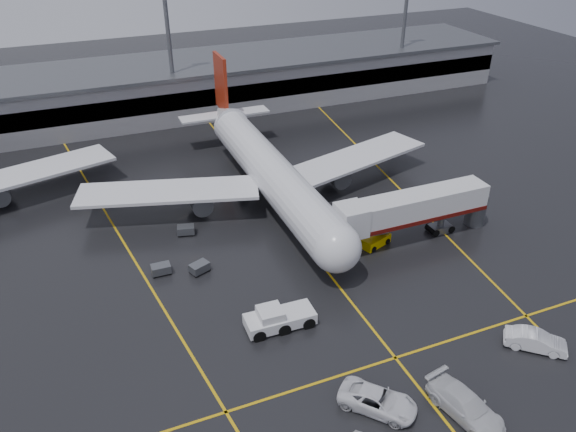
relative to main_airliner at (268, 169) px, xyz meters
name	(u,v)px	position (x,y,z in m)	size (l,w,h in m)	color
ground	(297,234)	(0.00, -9.70, -4.21)	(220.00, 220.00, 0.00)	black
apron_line_centre	(297,234)	(0.00, -9.70, -4.20)	(0.25, 90.00, 0.02)	gold
apron_line_stop	(395,358)	(0.00, -31.70, -4.20)	(60.00, 0.25, 0.02)	gold
apron_line_left	(114,226)	(-20.00, 0.30, -4.20)	(0.25, 70.00, 0.02)	gold
apron_line_right	(385,174)	(18.00, 0.30, -4.20)	(0.25, 70.00, 0.02)	gold
terminal	(195,84)	(0.00, 38.23, 0.11)	(122.00, 19.00, 8.60)	gray
light_mast_mid	(169,37)	(-5.00, 32.30, 10.27)	(3.00, 1.20, 25.45)	#595B60
light_mast_right	(405,16)	(40.00, 32.30, 10.27)	(3.00, 1.20, 25.45)	#595B60
main_airliner	(268,169)	(0.00, 0.00, 0.00)	(48.80, 45.60, 14.10)	silver
jet_bridge	(414,210)	(11.87, -15.70, -0.28)	(19.90, 3.40, 6.05)	silver
pushback_tractor	(278,319)	(-8.05, -23.97, -3.28)	(6.62, 2.97, 2.34)	silver
belt_loader	(376,241)	(7.43, -15.35, -3.64)	(3.94, 2.68, 2.31)	#DFB400
service_van_a	(378,400)	(-4.27, -35.86, -3.35)	(2.86, 6.20, 1.72)	white
service_van_b	(466,405)	(1.74, -38.97, -3.23)	(2.75, 6.76, 1.96)	silver
service_van_c	(536,341)	(12.13, -35.36, -3.33)	(1.86, 5.34, 1.76)	silver
baggage_cart_a	(199,267)	(-12.68, -12.80, -3.58)	(2.34, 1.96, 1.12)	#595B60
baggage_cart_b	(161,269)	(-16.55, -11.52, -3.58)	(2.02, 1.33, 1.12)	#595B60
baggage_cart_c	(186,230)	(-12.25, -4.79, -3.58)	(2.26, 1.75, 1.12)	#595B60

